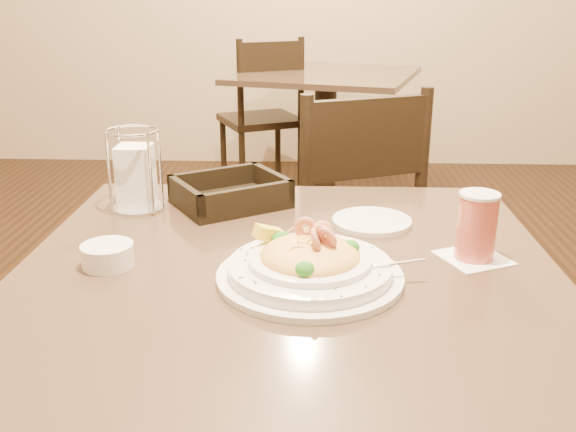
{
  "coord_description": "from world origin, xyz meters",
  "views": [
    {
      "loc": [
        0.04,
        -0.98,
        1.19
      ],
      "look_at": [
        0.0,
        0.02,
        0.83
      ],
      "focal_mm": 40.0,
      "sensor_mm": 36.0,
      "label": 1
    }
  ],
  "objects_px": {
    "background_table": "(325,116)",
    "side_plate": "(372,221)",
    "napkin_caddy": "(136,175)",
    "bread_basket": "(230,195)",
    "drink_glass": "(477,227)",
    "butter_ramekin": "(108,255)",
    "pasta_bowl": "(310,264)",
    "dining_chair_near": "(344,226)",
    "dining_chair_far": "(263,113)",
    "main_table": "(288,387)"
  },
  "relations": [
    {
      "from": "pasta_bowl",
      "to": "side_plate",
      "type": "height_order",
      "value": "pasta_bowl"
    },
    {
      "from": "dining_chair_near",
      "to": "dining_chair_far",
      "type": "relative_size",
      "value": 1.0
    },
    {
      "from": "dining_chair_near",
      "to": "pasta_bowl",
      "type": "distance_m",
      "value": 0.98
    },
    {
      "from": "main_table",
      "to": "bread_basket",
      "type": "height_order",
      "value": "bread_basket"
    },
    {
      "from": "dining_chair_far",
      "to": "side_plate",
      "type": "relative_size",
      "value": 6.0
    },
    {
      "from": "background_table",
      "to": "bread_basket",
      "type": "relative_size",
      "value": 4.05
    },
    {
      "from": "main_table",
      "to": "dining_chair_far",
      "type": "xyz_separation_m",
      "value": [
        -0.25,
        2.71,
        -0.02
      ]
    },
    {
      "from": "main_table",
      "to": "napkin_caddy",
      "type": "bearing_deg",
      "value": 139.57
    },
    {
      "from": "side_plate",
      "to": "butter_ramekin",
      "type": "relative_size",
      "value": 1.8
    },
    {
      "from": "pasta_bowl",
      "to": "napkin_caddy",
      "type": "bearing_deg",
      "value": 137.61
    },
    {
      "from": "dining_chair_near",
      "to": "dining_chair_far",
      "type": "xyz_separation_m",
      "value": [
        -0.39,
        1.84,
        0.0
      ]
    },
    {
      "from": "bread_basket",
      "to": "butter_ramekin",
      "type": "xyz_separation_m",
      "value": [
        -0.16,
        -0.32,
        -0.0
      ]
    },
    {
      "from": "main_table",
      "to": "drink_glass",
      "type": "xyz_separation_m",
      "value": [
        0.32,
        0.04,
        0.3
      ]
    },
    {
      "from": "napkin_caddy",
      "to": "drink_glass",
      "type": "bearing_deg",
      "value": -20.21
    },
    {
      "from": "drink_glass",
      "to": "bread_basket",
      "type": "distance_m",
      "value": 0.53
    },
    {
      "from": "dining_chair_far",
      "to": "drink_glass",
      "type": "xyz_separation_m",
      "value": [
        0.57,
        -2.67,
        0.32
      ]
    },
    {
      "from": "dining_chair_far",
      "to": "bread_basket",
      "type": "distance_m",
      "value": 2.42
    },
    {
      "from": "side_plate",
      "to": "pasta_bowl",
      "type": "bearing_deg",
      "value": -114.82
    },
    {
      "from": "dining_chair_near",
      "to": "pasta_bowl",
      "type": "height_order",
      "value": "dining_chair_near"
    },
    {
      "from": "main_table",
      "to": "napkin_caddy",
      "type": "xyz_separation_m",
      "value": [
        -0.32,
        0.28,
        0.31
      ]
    },
    {
      "from": "dining_chair_far",
      "to": "background_table",
      "type": "bearing_deg",
      "value": 129.51
    },
    {
      "from": "dining_chair_near",
      "to": "side_plate",
      "type": "height_order",
      "value": "dining_chair_near"
    },
    {
      "from": "background_table",
      "to": "napkin_caddy",
      "type": "relative_size",
      "value": 6.54
    },
    {
      "from": "drink_glass",
      "to": "pasta_bowl",
      "type": "bearing_deg",
      "value": -161.42
    },
    {
      "from": "drink_glass",
      "to": "side_plate",
      "type": "xyz_separation_m",
      "value": [
        -0.16,
        0.16,
        -0.05
      ]
    },
    {
      "from": "pasta_bowl",
      "to": "drink_glass",
      "type": "relative_size",
      "value": 2.39
    },
    {
      "from": "main_table",
      "to": "dining_chair_near",
      "type": "relative_size",
      "value": 0.97
    },
    {
      "from": "drink_glass",
      "to": "bread_basket",
      "type": "relative_size",
      "value": 0.5
    },
    {
      "from": "dining_chair_near",
      "to": "drink_glass",
      "type": "bearing_deg",
      "value": 79.33
    },
    {
      "from": "background_table",
      "to": "drink_glass",
      "type": "bearing_deg",
      "value": -85.17
    },
    {
      "from": "bread_basket",
      "to": "side_plate",
      "type": "height_order",
      "value": "bread_basket"
    },
    {
      "from": "background_table",
      "to": "napkin_caddy",
      "type": "bearing_deg",
      "value": -100.68
    },
    {
      "from": "dining_chair_near",
      "to": "pasta_bowl",
      "type": "relative_size",
      "value": 2.83
    },
    {
      "from": "dining_chair_far",
      "to": "drink_glass",
      "type": "height_order",
      "value": "dining_chair_far"
    },
    {
      "from": "background_table",
      "to": "butter_ramekin",
      "type": "bearing_deg",
      "value": -98.95
    },
    {
      "from": "dining_chair_far",
      "to": "butter_ramekin",
      "type": "xyz_separation_m",
      "value": [
        -0.05,
        -2.73,
        0.28
      ]
    },
    {
      "from": "dining_chair_near",
      "to": "side_plate",
      "type": "xyz_separation_m",
      "value": [
        0.02,
        -0.67,
        0.26
      ]
    },
    {
      "from": "background_table",
      "to": "drink_glass",
      "type": "distance_m",
      "value": 2.53
    },
    {
      "from": "dining_chair_far",
      "to": "main_table",
      "type": "bearing_deg",
      "value": 70.45
    },
    {
      "from": "bread_basket",
      "to": "background_table",
      "type": "bearing_deg",
      "value": 83.91
    },
    {
      "from": "dining_chair_near",
      "to": "napkin_caddy",
      "type": "distance_m",
      "value": 0.82
    },
    {
      "from": "background_table",
      "to": "drink_glass",
      "type": "relative_size",
      "value": 8.14
    },
    {
      "from": "side_plate",
      "to": "napkin_caddy",
      "type": "bearing_deg",
      "value": 171.62
    },
    {
      "from": "pasta_bowl",
      "to": "butter_ramekin",
      "type": "distance_m",
      "value": 0.34
    },
    {
      "from": "pasta_bowl",
      "to": "napkin_caddy",
      "type": "xyz_separation_m",
      "value": [
        -0.36,
        0.33,
        0.05
      ]
    },
    {
      "from": "dining_chair_far",
      "to": "drink_glass",
      "type": "bearing_deg",
      "value": 77.13
    },
    {
      "from": "background_table",
      "to": "side_plate",
      "type": "distance_m",
      "value": 2.35
    },
    {
      "from": "dining_chair_near",
      "to": "drink_glass",
      "type": "distance_m",
      "value": 0.91
    },
    {
      "from": "dining_chair_near",
      "to": "side_plate",
      "type": "relative_size",
      "value": 6.0
    },
    {
      "from": "side_plate",
      "to": "butter_ramekin",
      "type": "distance_m",
      "value": 0.5
    }
  ]
}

